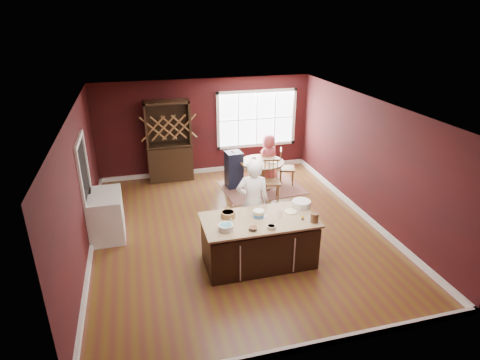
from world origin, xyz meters
name	(u,v)px	position (x,y,z in m)	size (l,w,h in m)	color
room_shell	(236,172)	(0.00, 0.00, 1.35)	(7.00, 7.00, 7.00)	brown
window	(257,119)	(1.50, 3.47, 1.50)	(2.36, 0.10, 1.66)	white
doorway	(87,191)	(-2.97, 0.60, 1.02)	(0.08, 1.26, 2.13)	white
kitchen_island	(259,242)	(0.11, -1.26, 0.44)	(2.07, 1.09, 0.92)	black
dining_table	(262,169)	(1.21, 2.00, 0.53)	(1.15, 1.15, 0.75)	brown
baker	(253,202)	(0.20, -0.55, 0.91)	(0.66, 0.43, 1.81)	white
layer_cake	(259,213)	(0.13, -1.15, 0.98)	(0.29, 0.29, 0.12)	white
bowl_blue	(226,227)	(-0.56, -1.48, 0.97)	(0.26, 0.26, 0.10)	white
bowl_yellow	(228,214)	(-0.42, -1.03, 0.97)	(0.27, 0.27, 0.10)	#A28555
bowl_pink	(253,229)	(-0.11, -1.61, 0.95)	(0.15, 0.15, 0.06)	white
bowl_olive	(271,227)	(0.21, -1.64, 0.95)	(0.15, 0.15, 0.06)	silver
drinking_glass	(280,215)	(0.48, -1.32, 0.99)	(0.08, 0.08, 0.15)	white
dinner_plate	(291,212)	(0.76, -1.15, 0.93)	(0.24, 0.24, 0.02)	beige
white_tub	(301,204)	(1.03, -0.99, 0.98)	(0.36, 0.36, 0.12)	white
stoneware_crock	(314,218)	(1.02, -1.61, 1.01)	(0.14, 0.14, 0.17)	brown
toy_figurine	(303,218)	(0.85, -1.48, 0.96)	(0.05, 0.05, 0.08)	yellow
rug	(261,187)	(1.21, 2.00, 0.01)	(2.06, 1.59, 0.01)	brown
chair_east	(287,167)	(1.94, 2.06, 0.50)	(0.42, 0.40, 1.00)	brown
chair_south	(272,180)	(1.22, 1.26, 0.51)	(0.43, 0.41, 1.02)	#9C652F
chair_north	(266,160)	(1.59, 2.80, 0.48)	(0.40, 0.38, 0.95)	brown
seated_woman	(269,158)	(1.55, 2.47, 0.65)	(0.64, 0.42, 1.31)	#BE4855
high_chair	(234,169)	(0.51, 2.26, 0.51)	(0.41, 0.41, 1.02)	black
toddler	(231,157)	(0.46, 2.35, 0.81)	(0.18, 0.14, 0.26)	#8CA5BF
table_plate	(272,162)	(1.44, 1.86, 0.76)	(0.21, 0.21, 0.02)	beige
table_cup	(254,159)	(1.02, 2.09, 0.80)	(0.12, 0.12, 0.09)	silver
hutch	(169,141)	(-1.06, 3.22, 1.10)	(1.20, 0.50, 2.21)	black
washer	(107,220)	(-2.64, 0.28, 0.47)	(0.65, 0.63, 0.94)	white
dryer	(108,208)	(-2.64, 0.92, 0.43)	(0.59, 0.57, 0.86)	silver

